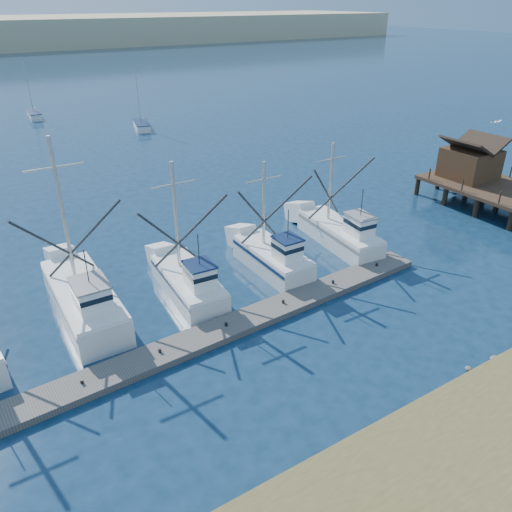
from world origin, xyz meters
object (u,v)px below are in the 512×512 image
Objects in this scene: sailboat_far at (34,114)px; sailboat_near at (142,126)px; timber_pier at (504,182)px; floating_dock at (226,329)px.

sailboat_near is at bearing -51.11° from sailboat_far.
sailboat_far is at bearing 113.57° from timber_pier.
sailboat_far reaches higher than timber_pier.
sailboat_near is at bearing 108.83° from timber_pier.
timber_pier is at bearing 2.81° from floating_dock.
floating_dock is 3.57× the size of sailboat_near.
timber_pier is 47.97m from sailboat_near.
sailboat_far reaches higher than floating_dock.
sailboat_near is at bearing 71.49° from floating_dock.
floating_dock is at bearing -91.82° from sailboat_near.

